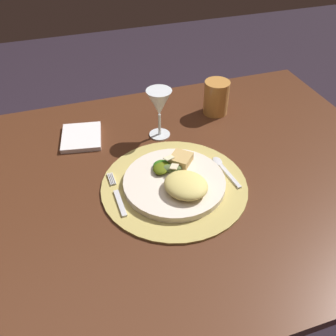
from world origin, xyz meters
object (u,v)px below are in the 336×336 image
object	(u,v)px
wine_glass	(159,104)
amber_tumbler	(216,97)
dining_table	(174,211)
fork	(118,196)
napkin	(81,137)
spoon	(222,167)
dinner_plate	(174,182)

from	to	relation	value
wine_glass	amber_tumbler	bearing A→B (deg)	17.78
dining_table	fork	bearing A→B (deg)	-169.03
napkin	wine_glass	xyz separation A→B (m)	(0.22, -0.05, 0.10)
napkin	amber_tumbler	bearing A→B (deg)	1.85
dining_table	spoon	distance (m)	0.19
spoon	napkin	world-z (taller)	same
dinner_plate	amber_tumbler	xyz separation A→B (m)	(0.24, 0.29, 0.04)
dining_table	spoon	xyz separation A→B (m)	(0.13, -0.01, 0.14)
fork	dining_table	bearing A→B (deg)	10.97
dining_table	napkin	bearing A→B (deg)	130.22
fork	amber_tumbler	distance (m)	0.48
amber_tumbler	napkin	bearing A→B (deg)	-178.15
amber_tumbler	dinner_plate	bearing A→B (deg)	-129.30
wine_glass	amber_tumbler	xyz separation A→B (m)	(0.21, 0.07, -0.05)
wine_glass	dining_table	bearing A→B (deg)	-95.13
dinner_plate	spoon	size ratio (longest dim) A/B	1.93
fork	spoon	xyz separation A→B (m)	(0.28, 0.02, 0.00)
napkin	wine_glass	size ratio (longest dim) A/B	0.89
dinner_plate	amber_tumbler	size ratio (longest dim) A/B	2.38
fork	spoon	bearing A→B (deg)	3.96
dining_table	spoon	bearing A→B (deg)	-4.83
fork	wine_glass	distance (m)	0.29
dinner_plate	spoon	bearing A→B (deg)	9.29
dining_table	amber_tumbler	bearing A→B (deg)	48.89
dining_table	wine_glass	bearing A→B (deg)	84.87
fork	wine_glass	xyz separation A→B (m)	(0.17, 0.22, 0.10)
dinner_plate	wine_glass	size ratio (longest dim) A/B	1.72
spoon	wine_glass	bearing A→B (deg)	118.75
napkin	wine_glass	world-z (taller)	wine_glass
dinner_plate	amber_tumbler	world-z (taller)	amber_tumbler
spoon	amber_tumbler	size ratio (longest dim) A/B	1.24
napkin	amber_tumbler	xyz separation A→B (m)	(0.43, 0.01, 0.05)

